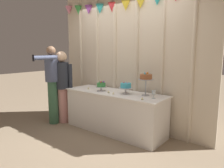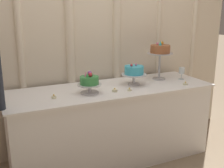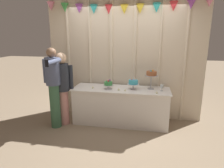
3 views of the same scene
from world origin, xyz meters
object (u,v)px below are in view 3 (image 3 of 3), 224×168
(cake_display_rightmost, at_px, (151,75))
(wine_glass, at_px, (162,86))
(guest_girl_blue_dress, at_px, (53,84))
(tealight_far_left, at_px, (93,88))
(cake_display_leftmost, at_px, (108,84))
(tealight_near_right, at_px, (125,91))
(cake_table, at_px, (121,106))
(tealight_far_right, at_px, (157,93))
(cake_display_center, at_px, (133,83))
(guest_man_dark_suit, at_px, (62,85))
(tealight_near_left, at_px, (119,90))

(cake_display_rightmost, bearing_deg, wine_glass, -27.28)
(wine_glass, relative_size, guest_girl_blue_dress, 0.08)
(wine_glass, bearing_deg, tealight_far_left, -176.82)
(cake_display_leftmost, distance_m, cake_display_rightmost, 0.93)
(cake_display_leftmost, bearing_deg, guest_girl_blue_dress, -159.85)
(wine_glass, relative_size, tealight_near_right, 3.53)
(cake_table, height_order, tealight_far_right, tealight_far_right)
(wine_glass, xyz_separation_m, tealight_far_left, (-1.45, -0.08, -0.08))
(cake_display_center, distance_m, guest_man_dark_suit, 1.50)
(cake_table, relative_size, tealight_near_left, 40.39)
(cake_table, relative_size, cake_display_leftmost, 9.24)
(wine_glass, bearing_deg, tealight_near_left, -172.29)
(tealight_near_right, xyz_separation_m, guest_girl_blue_dress, (-1.43, -0.30, 0.14))
(cake_table, xyz_separation_m, tealight_far_right, (0.75, -0.22, 0.40))
(guest_man_dark_suit, bearing_deg, cake_display_rightmost, 11.79)
(cake_table, xyz_separation_m, tealight_near_right, (0.11, -0.17, 0.40))
(wine_glass, relative_size, tealight_near_left, 2.67)
(tealight_near_right, distance_m, guest_girl_blue_dress, 1.47)
(cake_display_center, xyz_separation_m, tealight_far_left, (-0.86, -0.11, -0.13))
(guest_girl_blue_dress, bearing_deg, wine_glass, 11.80)
(cake_display_leftmost, distance_m, guest_girl_blue_dress, 1.12)
(cake_table, distance_m, wine_glass, 0.98)
(cake_display_center, relative_size, tealight_near_left, 5.04)
(guest_man_dark_suit, bearing_deg, cake_display_center, 11.43)
(tealight_far_left, relative_size, tealight_far_right, 0.87)
(tealight_far_right, distance_m, guest_girl_blue_dress, 2.08)
(cake_display_leftmost, height_order, cake_display_rightmost, cake_display_rightmost)
(cake_display_rightmost, xyz_separation_m, tealight_near_left, (-0.65, -0.23, -0.30))
(cake_table, height_order, tealight_near_right, tealight_near_right)
(cake_display_rightmost, bearing_deg, cake_display_center, -166.79)
(tealight_near_left, relative_size, tealight_far_right, 1.05)
(cake_display_leftmost, xyz_separation_m, guest_man_dark_suit, (-0.95, -0.20, -0.02))
(cake_display_rightmost, height_order, guest_girl_blue_dress, guest_girl_blue_dress)
(cake_display_rightmost, distance_m, tealight_far_right, 0.45)
(guest_girl_blue_dress, bearing_deg, guest_man_dark_suit, 59.03)
(cake_table, height_order, cake_display_rightmost, cake_display_rightmost)
(wine_glass, distance_m, tealight_far_left, 1.45)
(cake_display_rightmost, bearing_deg, tealight_far_left, -171.02)
(tealight_far_left, bearing_deg, tealight_far_right, -4.96)
(cake_display_leftmost, relative_size, cake_display_center, 0.87)
(cake_display_leftmost, xyz_separation_m, tealight_far_left, (-0.34, -0.02, -0.10))
(cake_display_rightmost, height_order, wine_glass, cake_display_rightmost)
(cake_display_rightmost, distance_m, wine_glass, 0.33)
(cake_display_leftmost, distance_m, guest_man_dark_suit, 0.97)
(cake_display_leftmost, height_order, guest_girl_blue_dress, guest_girl_blue_dress)
(guest_man_dark_suit, bearing_deg, tealight_near_right, 4.97)
(guest_man_dark_suit, bearing_deg, cake_table, 13.51)
(tealight_near_left, height_order, tealight_near_right, tealight_near_left)
(tealight_far_right, bearing_deg, tealight_near_left, 174.18)
(cake_display_center, height_order, tealight_far_right, cake_display_center)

